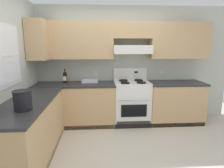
# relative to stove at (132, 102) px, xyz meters

# --- Properties ---
(ground_plane) EXTENTS (7.04, 7.04, 0.00)m
(ground_plane) POSITION_rel_stove_xyz_m (-0.49, -1.25, -0.48)
(ground_plane) COLOR beige
(wall_back) EXTENTS (4.68, 0.57, 2.55)m
(wall_back) POSITION_rel_stove_xyz_m (-0.08, 0.27, 1.00)
(wall_back) COLOR beige
(wall_back) RESTS_ON ground_plane
(wall_left) EXTENTS (0.47, 4.00, 2.55)m
(wall_left) POSITION_rel_stove_xyz_m (-2.08, -1.03, 0.87)
(wall_left) COLOR beige
(wall_left) RESTS_ON ground_plane
(counter_back_run) EXTENTS (3.60, 0.65, 0.91)m
(counter_back_run) POSITION_rel_stove_xyz_m (-0.30, -0.01, -0.03)
(counter_back_run) COLOR tan
(counter_back_run) RESTS_ON ground_plane
(counter_left_run) EXTENTS (0.63, 1.91, 0.91)m
(counter_left_run) POSITION_rel_stove_xyz_m (-1.73, -1.26, -0.03)
(counter_left_run) COLOR tan
(counter_left_run) RESTS_ON ground_plane
(stove) EXTENTS (0.76, 0.62, 1.20)m
(stove) POSITION_rel_stove_xyz_m (0.00, 0.00, 0.00)
(stove) COLOR white
(stove) RESTS_ON ground_plane
(wine_bottle) EXTENTS (0.08, 0.08, 0.33)m
(wine_bottle) POSITION_rel_stove_xyz_m (-1.43, 0.07, 0.56)
(wine_bottle) COLOR black
(wine_bottle) RESTS_ON counter_back_run
(bowl) EXTENTS (0.35, 0.20, 0.06)m
(bowl) POSITION_rel_stove_xyz_m (-0.91, 0.11, 0.45)
(bowl) COLOR silver
(bowl) RESTS_ON counter_back_run
(bucket) EXTENTS (0.23, 0.23, 0.25)m
(bucket) POSITION_rel_stove_xyz_m (-1.64, -1.66, 0.56)
(bucket) COLOR black
(bucket) RESTS_ON counter_left_run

